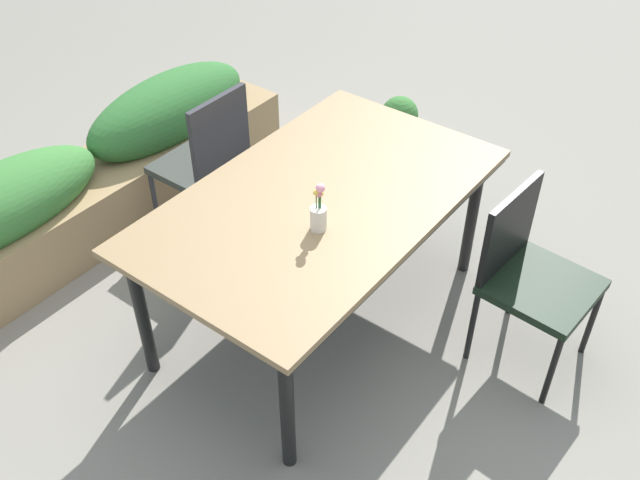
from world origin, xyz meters
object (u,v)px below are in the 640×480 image
(chair_far_side, at_px, (207,159))
(flower_vase, at_px, (319,213))
(chair_near_right, at_px, (529,270))
(planter_box, at_px, (99,176))
(dining_table, at_px, (320,207))
(potted_plant, at_px, (399,127))

(chair_far_side, height_order, flower_vase, flower_vase)
(chair_far_side, relative_size, chair_near_right, 1.07)
(flower_vase, bearing_deg, planter_box, 88.58)
(dining_table, distance_m, chair_near_right, 0.96)
(chair_near_right, xyz_separation_m, potted_plant, (1.06, 1.32, -0.26))
(potted_plant, bearing_deg, dining_table, -162.13)
(chair_far_side, distance_m, potted_plant, 1.39)
(flower_vase, bearing_deg, chair_near_right, -51.99)
(planter_box, xyz_separation_m, potted_plant, (1.59, -0.98, -0.09))
(dining_table, xyz_separation_m, chair_far_side, (0.15, 0.86, -0.16))
(dining_table, relative_size, chair_near_right, 1.97)
(dining_table, height_order, chair_far_side, chair_far_side)
(dining_table, bearing_deg, chair_near_right, -65.89)
(flower_vase, relative_size, potted_plant, 0.51)
(chair_near_right, relative_size, planter_box, 0.33)
(flower_vase, bearing_deg, chair_far_side, 71.59)
(dining_table, xyz_separation_m, potted_plant, (1.44, 0.47, -0.45))
(dining_table, bearing_deg, potted_plant, 17.87)
(dining_table, height_order, chair_near_right, chair_near_right)
(chair_near_right, relative_size, flower_vase, 3.79)
(planter_box, relative_size, potted_plant, 5.83)
(flower_vase, distance_m, planter_box, 1.65)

